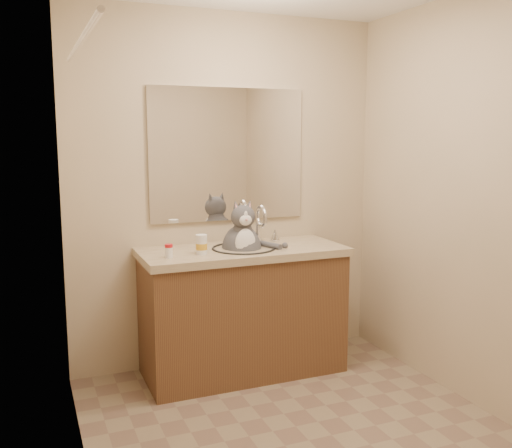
{
  "coord_description": "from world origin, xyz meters",
  "views": [
    {
      "loc": [
        -1.31,
        -2.46,
        1.58
      ],
      "look_at": [
        -0.03,
        0.65,
        1.06
      ],
      "focal_mm": 40.0,
      "sensor_mm": 36.0,
      "label": 1
    }
  ],
  "objects_px": {
    "pill_bottle_orange": "(201,245)",
    "cat": "(242,246)",
    "grey_canister": "(202,245)",
    "pill_bottle_redcap": "(169,251)"
  },
  "relations": [
    {
      "from": "cat",
      "to": "pill_bottle_orange",
      "type": "distance_m",
      "value": 0.33
    },
    {
      "from": "cat",
      "to": "pill_bottle_orange",
      "type": "height_order",
      "value": "cat"
    },
    {
      "from": "cat",
      "to": "pill_bottle_redcap",
      "type": "distance_m",
      "value": 0.53
    },
    {
      "from": "cat",
      "to": "grey_canister",
      "type": "relative_size",
      "value": 7.88
    },
    {
      "from": "pill_bottle_redcap",
      "to": "pill_bottle_orange",
      "type": "bearing_deg",
      "value": 6.9
    },
    {
      "from": "cat",
      "to": "pill_bottle_redcap",
      "type": "height_order",
      "value": "cat"
    },
    {
      "from": "pill_bottle_orange",
      "to": "cat",
      "type": "bearing_deg",
      "value": 16.95
    },
    {
      "from": "cat",
      "to": "pill_bottle_orange",
      "type": "bearing_deg",
      "value": -157.1
    },
    {
      "from": "pill_bottle_orange",
      "to": "grey_canister",
      "type": "distance_m",
      "value": 0.14
    },
    {
      "from": "cat",
      "to": "grey_canister",
      "type": "height_order",
      "value": "cat"
    }
  ]
}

